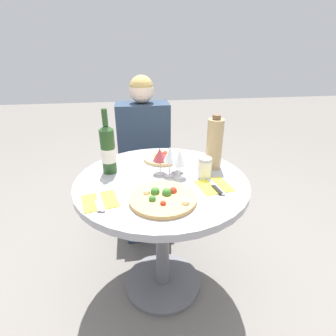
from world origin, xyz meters
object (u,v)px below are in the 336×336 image
Objects in this scene: pizza_large at (163,198)px; seated_diner at (145,167)px; tall_carafe at (215,144)px; wine_bottle at (108,149)px; dining_table at (162,205)px; chair_behind_diner at (144,168)px.

seated_diner is at bearing 92.08° from pizza_large.
pizza_large is 0.46m from tall_carafe.
tall_carafe is (0.32, 0.30, 0.13)m from pizza_large.
seated_diner is 3.46× the size of wine_bottle.
seated_diner is 3.97× the size of tall_carafe.
wine_bottle is (-0.25, 0.33, 0.12)m from pizza_large.
wine_bottle is 0.57m from tall_carafe.
seated_diner is at bearing 122.87° from tall_carafe.
wine_bottle is (-0.27, 0.12, 0.29)m from dining_table.
dining_table is 0.65m from seated_diner.
wine_bottle is (-0.22, -0.52, 0.36)m from seated_diner.
chair_behind_diner is 2.98× the size of tall_carafe.
wine_bottle is at bearing 72.08° from chair_behind_diner.
chair_behind_diner is at bearing -90.00° from seated_diner.
pizza_large is 1.01× the size of tall_carafe.
chair_behind_diner is (-0.05, 0.79, -0.15)m from dining_table.
chair_behind_diner reaches higher than pizza_large.
seated_diner is at bearing 94.46° from dining_table.
seated_diner is (-0.00, -0.15, 0.08)m from chair_behind_diner.
tall_carafe is (0.30, 0.10, 0.30)m from dining_table.
seated_diner reaches higher than wine_bottle.
chair_behind_diner is at bearing 93.63° from dining_table.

